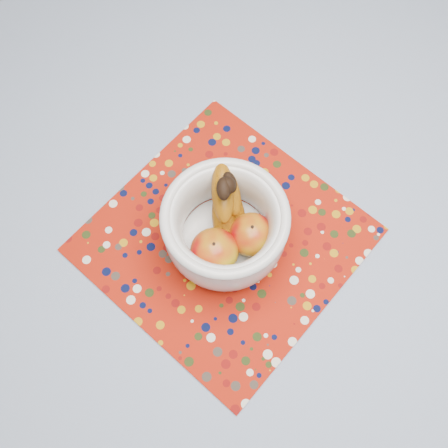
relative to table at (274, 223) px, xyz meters
name	(u,v)px	position (x,y,z in m)	size (l,w,h in m)	color
table	(274,223)	(0.00, 0.00, 0.00)	(1.20, 1.20, 0.75)	brown
tablecloth	(278,207)	(0.00, 0.00, 0.08)	(1.32, 1.32, 0.01)	slate
placemat	(224,240)	(-0.11, -0.03, 0.09)	(0.41, 0.41, 0.00)	#991608
fruit_bowl	(226,223)	(-0.11, -0.03, 0.16)	(0.20, 0.21, 0.16)	silver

